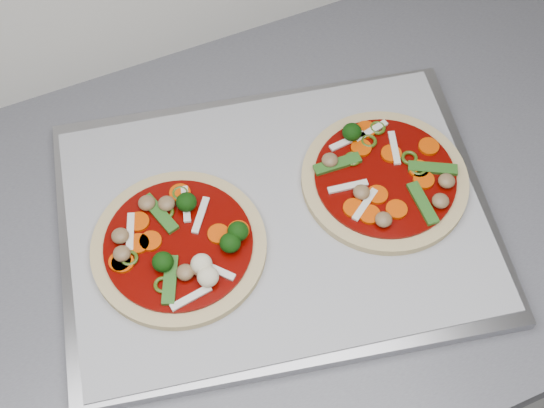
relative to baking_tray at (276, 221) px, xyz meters
name	(u,v)px	position (x,y,z in m)	size (l,w,h in m)	color
base_cabinet	(254,367)	(-0.04, 0.00, -0.48)	(3.60, 0.60, 0.86)	silver
countertop	(247,241)	(-0.04, 0.00, -0.03)	(3.60, 0.60, 0.04)	slate
baking_tray	(276,221)	(0.00, 0.00, 0.00)	(0.50, 0.37, 0.02)	gray
parchment	(276,217)	(0.00, 0.00, 0.01)	(0.48, 0.35, 0.00)	#A3A4A9
pizza_left	(180,245)	(-0.12, 0.00, 0.02)	(0.22, 0.22, 0.03)	tan
pizza_right	(385,178)	(0.14, -0.01, 0.02)	(0.26, 0.26, 0.03)	tan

